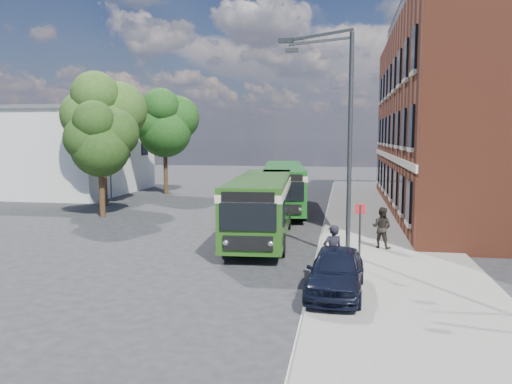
% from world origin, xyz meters
% --- Properties ---
extents(ground, '(120.00, 120.00, 0.00)m').
position_xyz_m(ground, '(0.00, 0.00, 0.00)').
color(ground, '#252628').
rests_on(ground, ground).
extents(pavement, '(6.00, 48.00, 0.15)m').
position_xyz_m(pavement, '(7.00, 8.00, 0.07)').
color(pavement, gray).
rests_on(pavement, ground).
extents(kerb_line, '(0.12, 48.00, 0.01)m').
position_xyz_m(kerb_line, '(3.95, 8.00, 0.01)').
color(kerb_line, beige).
rests_on(kerb_line, ground).
extents(brick_office, '(12.10, 26.00, 14.20)m').
position_xyz_m(brick_office, '(14.00, 12.00, 6.97)').
color(brick_office, brown).
rests_on(brick_office, ground).
extents(white_building, '(9.40, 13.40, 7.30)m').
position_xyz_m(white_building, '(-18.00, 18.00, 3.66)').
color(white_building, silver).
rests_on(white_building, ground).
extents(flagpole, '(0.95, 0.10, 9.00)m').
position_xyz_m(flagpole, '(-12.45, 13.00, 4.94)').
color(flagpole, '#343639').
rests_on(flagpole, ground).
extents(street_lamp, '(2.96, 2.38, 9.00)m').
position_xyz_m(street_lamp, '(4.84, -2.00, 4.79)').
color(street_lamp, '#343639').
rests_on(street_lamp, ground).
extents(bus_stop_sign, '(0.35, 0.08, 2.52)m').
position_xyz_m(bus_stop_sign, '(5.60, -4.20, 1.51)').
color(bus_stop_sign, '#343639').
rests_on(bus_stop_sign, ground).
extents(bus_front, '(3.31, 11.05, 3.02)m').
position_xyz_m(bus_front, '(1.11, 1.15, 1.83)').
color(bus_front, '#244F15').
rests_on(bus_front, ground).
extents(bus_rear, '(4.10, 12.75, 3.02)m').
position_xyz_m(bus_rear, '(1.01, 10.89, 1.83)').
color(bus_rear, '#155718').
rests_on(bus_rear, ground).
extents(parked_car, '(1.89, 4.22, 1.41)m').
position_xyz_m(parked_car, '(4.80, -7.24, 0.85)').
color(parked_car, black).
rests_on(parked_car, pavement).
extents(pedestrian_a, '(0.81, 0.70, 1.88)m').
position_xyz_m(pedestrian_a, '(4.67, -5.78, 1.09)').
color(pedestrian_a, black).
rests_on(pedestrian_a, pavement).
extents(pedestrian_b, '(1.07, 0.97, 1.78)m').
position_xyz_m(pedestrian_b, '(6.64, -0.53, 1.04)').
color(pedestrian_b, black).
rests_on(pedestrian_b, pavement).
extents(tree_left, '(4.20, 3.99, 7.09)m').
position_xyz_m(tree_left, '(-9.63, 6.03, 4.80)').
color(tree_left, '#3C2516').
rests_on(tree_left, ground).
extents(tree_mid, '(5.56, 5.29, 9.40)m').
position_xyz_m(tree_mid, '(-11.80, 10.70, 6.38)').
color(tree_mid, '#3C2516').
rests_on(tree_mid, ground).
extents(tree_right, '(5.33, 5.07, 9.00)m').
position_xyz_m(tree_right, '(-10.16, 18.69, 6.11)').
color(tree_right, '#3C2516').
rests_on(tree_right, ground).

